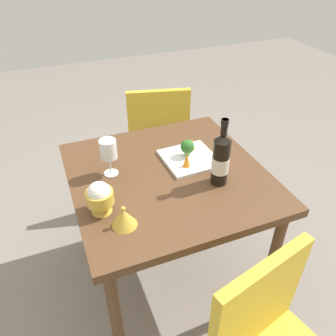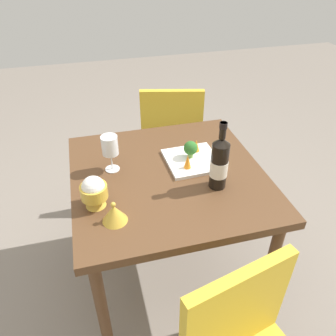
{
  "view_description": "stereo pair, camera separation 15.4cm",
  "coord_description": "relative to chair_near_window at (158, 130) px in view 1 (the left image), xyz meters",
  "views": [
    {
      "loc": [
        1.16,
        -0.46,
        1.66
      ],
      "look_at": [
        0.0,
        0.0,
        0.76
      ],
      "focal_mm": 35.73,
      "sensor_mm": 36.0,
      "label": 1
    },
    {
      "loc": [
        1.21,
        -0.32,
        1.66
      ],
      "look_at": [
        0.0,
        0.0,
        0.76
      ],
      "focal_mm": 35.73,
      "sensor_mm": 36.0,
      "label": 2
    }
  ],
  "objects": [
    {
      "name": "ground_plane",
      "position": [
        0.73,
        -0.22,
        -0.53
      ],
      "size": [
        8.0,
        8.0,
        0.0
      ],
      "primitive_type": "plane",
      "color": "gray"
    },
    {
      "name": "dining_table",
      "position": [
        0.73,
        -0.22,
        0.11
      ],
      "size": [
        0.89,
        0.89,
        0.73
      ],
      "color": "brown",
      "rests_on": "ground_plane"
    },
    {
      "name": "chair_near_window",
      "position": [
        0.0,
        0.0,
        0.0
      ],
      "size": [
        0.48,
        0.48,
        0.85
      ],
      "rotation": [
        0.0,
        0.0,
        1.33
      ],
      "color": "gold",
      "rests_on": "ground_plane"
    },
    {
      "name": "wine_bottle",
      "position": [
        0.87,
        -0.03,
        0.32
      ],
      "size": [
        0.08,
        0.08,
        0.31
      ],
      "color": "black",
      "rests_on": "dining_table"
    },
    {
      "name": "wine_glass",
      "position": [
        0.63,
        -0.46,
        0.33
      ],
      "size": [
        0.08,
        0.08,
        0.18
      ],
      "color": "white",
      "rests_on": "dining_table"
    },
    {
      "name": "rice_bowl",
      "position": [
        0.87,
        -0.56,
        0.27
      ],
      "size": [
        0.11,
        0.11,
        0.14
      ],
      "color": "gold",
      "rests_on": "dining_table"
    },
    {
      "name": "rice_bowl_lid",
      "position": [
        0.98,
        -0.49,
        0.24
      ],
      "size": [
        0.1,
        0.1,
        0.09
      ],
      "color": "gold",
      "rests_on": "dining_table"
    },
    {
      "name": "serving_plate",
      "position": [
        0.67,
        -0.08,
        0.21
      ],
      "size": [
        0.26,
        0.26,
        0.02
      ],
      "rotation": [
        0.0,
        0.0,
        0.04
      ],
      "color": "white",
      "rests_on": "dining_table"
    },
    {
      "name": "broccoli_floret",
      "position": [
        0.65,
        -0.08,
        0.26
      ],
      "size": [
        0.07,
        0.07,
        0.09
      ],
      "color": "#729E4C",
      "rests_on": "serving_plate"
    },
    {
      "name": "carrot_garnish_left",
      "position": [
        0.6,
        -0.04,
        0.24
      ],
      "size": [
        0.04,
        0.04,
        0.06
      ],
      "color": "orange",
      "rests_on": "serving_plate"
    },
    {
      "name": "carrot_garnish_right",
      "position": [
        0.73,
        -0.12,
        0.25
      ],
      "size": [
        0.03,
        0.03,
        0.07
      ],
      "color": "orange",
      "rests_on": "serving_plate"
    }
  ]
}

